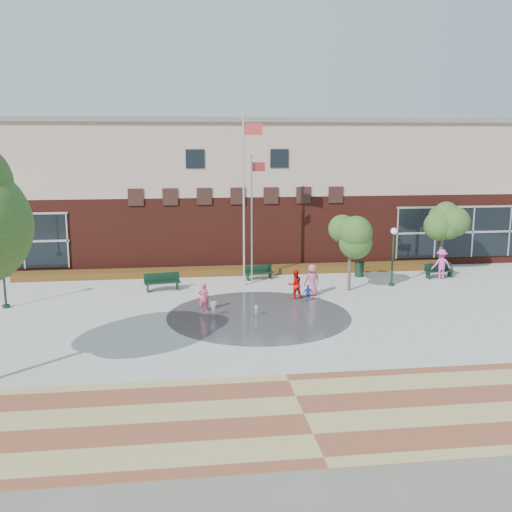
{
  "coord_description": "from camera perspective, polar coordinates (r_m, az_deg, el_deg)",
  "views": [
    {
      "loc": [
        -3.5,
        -23.08,
        8.02
      ],
      "look_at": [
        0.0,
        4.0,
        2.6
      ],
      "focal_mm": 42.0,
      "sensor_mm": 36.0,
      "label": 1
    }
  ],
  "objects": [
    {
      "name": "paver_band",
      "position": [
        18.31,
        4.57,
        -14.78
      ],
      "size": [
        46.0,
        6.0,
        0.01
      ],
      "primitive_type": "cube",
      "color": "brown",
      "rests_on": "ground"
    },
    {
      "name": "child_blue",
      "position": [
        29.78,
        4.97,
        -3.56
      ],
      "size": [
        0.52,
        0.23,
        0.88
      ],
      "primitive_type": "imported",
      "rotation": [
        0.0,
        0.0,
        3.18
      ],
      "color": "#2144AB",
      "rests_on": "ground"
    },
    {
      "name": "lamp_left",
      "position": [
        30.63,
        -23.01,
        -0.45
      ],
      "size": [
        0.39,
        0.39,
        3.69
      ],
      "color": "#12301F",
      "rests_on": "ground"
    },
    {
      "name": "bench_mid",
      "position": [
        34.3,
        0.29,
        -1.83
      ],
      "size": [
        1.71,
        0.79,
        0.83
      ],
      "rotation": [
        0.0,
        0.0,
        0.21
      ],
      "color": "#12301F",
      "rests_on": "ground"
    },
    {
      "name": "flower_bed",
      "position": [
        35.77,
        -1.56,
        -1.73
      ],
      "size": [
        26.0,
        1.2,
        0.4
      ],
      "primitive_type": "cube",
      "color": "maroon",
      "rests_on": "ground"
    },
    {
      "name": "adult_pink",
      "position": [
        30.84,
        5.37,
        -2.31
      ],
      "size": [
        0.9,
        0.68,
        1.65
      ],
      "primitive_type": "imported",
      "rotation": [
        0.0,
        0.0,
        3.35
      ],
      "color": "#CB547B",
      "rests_on": "ground"
    },
    {
      "name": "tree_small_right",
      "position": [
        37.43,
        17.37,
        3.18
      ],
      "size": [
        2.5,
        2.5,
        4.26
      ],
      "color": "#42362B",
      "rests_on": "ground"
    },
    {
      "name": "flagpole_left",
      "position": [
        32.19,
        -1.09,
        6.12
      ],
      "size": [
        1.07,
        0.3,
        9.26
      ],
      "rotation": [
        0.0,
        0.0,
        -0.2
      ],
      "color": "silver",
      "rests_on": "ground"
    },
    {
      "name": "water_jet_a",
      "position": [
        27.43,
        -4.1,
        -5.8
      ],
      "size": [
        0.34,
        0.34,
        0.65
      ],
      "primitive_type": "cone",
      "rotation": [
        3.14,
        0.0,
        0.0
      ],
      "color": "white",
      "rests_on": "ground"
    },
    {
      "name": "person_bench",
      "position": [
        35.9,
        17.24,
        -0.76
      ],
      "size": [
        1.16,
        0.71,
        1.75
      ],
      "primitive_type": "imported",
      "rotation": [
        0.0,
        0.0,
        3.09
      ],
      "color": "#D449AF",
      "rests_on": "ground"
    },
    {
      "name": "water_jet_b",
      "position": [
        27.4,
        -0.01,
        -5.8
      ],
      "size": [
        0.21,
        0.21,
        0.47
      ],
      "primitive_type": "cone",
      "rotation": [
        3.14,
        0.0,
        0.0
      ],
      "color": "white",
      "rests_on": "ground"
    },
    {
      "name": "tree_mid",
      "position": [
        31.7,
        8.99,
        1.98
      ],
      "size": [
        2.44,
        2.44,
        4.12
      ],
      "color": "#42362B",
      "rests_on": "ground"
    },
    {
      "name": "lamp_right",
      "position": [
        33.33,
        12.92,
        0.54
      ],
      "size": [
        0.34,
        0.34,
        3.23
      ],
      "color": "#12301F",
      "rests_on": "ground"
    },
    {
      "name": "plaza_concrete",
      "position": [
        28.46,
        0.0,
        -5.13
      ],
      "size": [
        46.0,
        18.0,
        0.01
      ],
      "primitive_type": "cube",
      "color": "#A8A8A0",
      "rests_on": "ground"
    },
    {
      "name": "splash_pad",
      "position": [
        27.51,
        0.27,
        -5.72
      ],
      "size": [
        8.4,
        8.4,
        0.01
      ],
      "primitive_type": "cylinder",
      "color": "#383A3D",
      "rests_on": "ground"
    },
    {
      "name": "adult_red",
      "position": [
        30.13,
        3.74,
        -2.73
      ],
      "size": [
        0.82,
        0.68,
        1.53
      ],
      "primitive_type": "imported",
      "rotation": [
        0.0,
        0.0,
        3.29
      ],
      "color": "red",
      "rests_on": "ground"
    },
    {
      "name": "child_splash",
      "position": [
        28.07,
        -5.0,
        -3.96
      ],
      "size": [
        0.51,
        0.34,
        1.38
      ],
      "primitive_type": "imported",
      "rotation": [
        0.0,
        0.0,
        3.12
      ],
      "color": "#DD4064",
      "rests_on": "ground"
    },
    {
      "name": "bench_right",
      "position": [
        36.27,
        17.02,
        -1.6
      ],
      "size": [
        1.75,
        0.68,
        0.86
      ],
      "rotation": [
        0.0,
        0.0,
        0.12
      ],
      "color": "#12301F",
      "rests_on": "ground"
    },
    {
      "name": "flagpole_right",
      "position": [
        32.88,
        -0.35,
        4.16
      ],
      "size": [
        0.84,
        0.34,
        7.11
      ],
      "rotation": [
        0.0,
        0.0,
        0.33
      ],
      "color": "silver",
      "rests_on": "ground"
    },
    {
      "name": "bench_left",
      "position": [
        32.19,
        -8.89,
        -2.77
      ],
      "size": [
        1.95,
        0.83,
        0.95
      ],
      "rotation": [
        0.0,
        0.0,
        0.16
      ],
      "color": "#12301F",
      "rests_on": "ground"
    },
    {
      "name": "ground",
      "position": [
        24.68,
        1.2,
        -7.74
      ],
      "size": [
        120.0,
        120.0,
        0.0
      ],
      "primitive_type": "plane",
      "color": "#666056",
      "rests_on": "ground"
    },
    {
      "name": "trash_can",
      "position": [
        35.48,
        9.82,
        -1.23
      ],
      "size": [
        0.56,
        0.56,
        0.92
      ],
      "color": "#12301F",
      "rests_on": "ground"
    },
    {
      "name": "library_building",
      "position": [
        40.85,
        -2.44,
        6.48
      ],
      "size": [
        44.4,
        10.4,
        9.2
      ],
      "color": "#4F1C14",
      "rests_on": "ground"
    }
  ]
}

